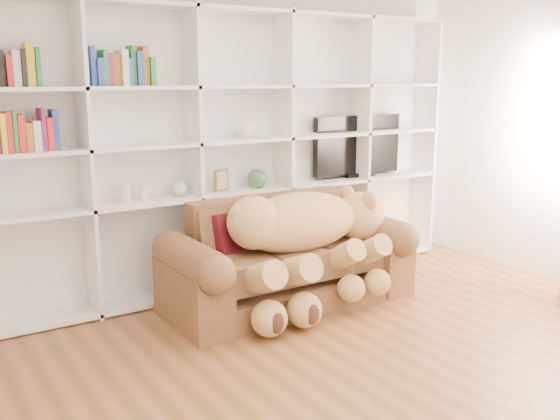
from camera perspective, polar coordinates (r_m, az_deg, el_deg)
floor at (r=3.98m, az=13.51°, el=-15.70°), size 5.00×5.00×0.00m
wall_back at (r=5.56m, az=-4.69°, el=7.09°), size 5.00×0.02×2.70m
bookshelf at (r=5.34m, az=-6.27°, el=6.36°), size 4.43×0.35×2.40m
sofa at (r=5.14m, az=0.63°, el=-5.00°), size 2.03×0.88×0.85m
teddy_bear at (r=4.96m, az=2.38°, el=-2.26°), size 1.61×0.86×0.93m
throw_pillow at (r=4.97m, az=-4.28°, el=-2.19°), size 0.39×0.27×0.37m
tv at (r=6.21m, az=7.07°, el=5.80°), size 1.01×0.18×0.60m
picture_frame at (r=5.35m, az=-5.39°, el=2.73°), size 0.15×0.06×0.18m
green_vase at (r=5.53m, az=-2.09°, el=2.91°), size 0.17×0.17×0.17m
figurine_tall at (r=5.03m, az=-13.99°, el=1.57°), size 0.10×0.10×0.16m
figurine_short at (r=5.09m, az=-12.42°, el=1.48°), size 0.07×0.07×0.11m
snow_globe at (r=5.20m, az=-9.11°, el=1.95°), size 0.12×0.12×0.12m
shelf_vase at (r=5.41m, az=-3.22°, el=7.47°), size 0.21×0.21×0.16m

